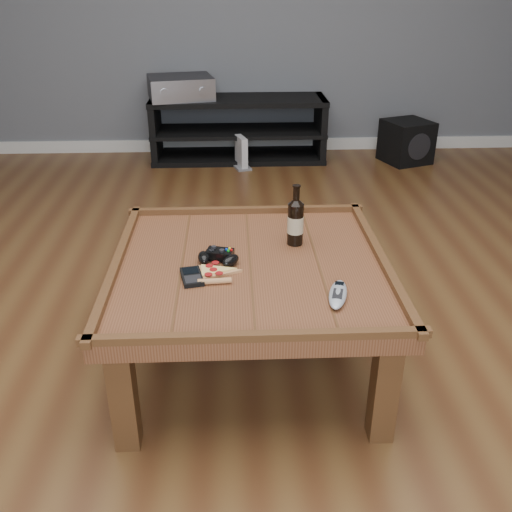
{
  "coord_description": "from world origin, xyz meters",
  "views": [
    {
      "loc": [
        -0.06,
        -1.85,
        1.42
      ],
      "look_at": [
        0.02,
        -0.08,
        0.52
      ],
      "focal_mm": 40.0,
      "sensor_mm": 36.0,
      "label": 1
    }
  ],
  "objects_px": {
    "coffee_table": "(250,277)",
    "remote_control": "(338,294)",
    "pizza_slice": "(214,273)",
    "beer_bottle": "(295,221)",
    "game_console": "(241,154)",
    "smartphone": "(192,277)",
    "av_receiver": "(181,87)",
    "subwoofer": "(406,142)",
    "media_console": "(238,129)",
    "game_controller": "(218,257)"
  },
  "relations": [
    {
      "from": "media_console",
      "to": "smartphone",
      "type": "height_order",
      "value": "media_console"
    },
    {
      "from": "av_receiver",
      "to": "subwoofer",
      "type": "relative_size",
      "value": 1.3
    },
    {
      "from": "coffee_table",
      "to": "pizza_slice",
      "type": "distance_m",
      "value": 0.17
    },
    {
      "from": "av_receiver",
      "to": "game_console",
      "type": "bearing_deg",
      "value": -38.57
    },
    {
      "from": "coffee_table",
      "to": "remote_control",
      "type": "relative_size",
      "value": 5.22
    },
    {
      "from": "pizza_slice",
      "to": "game_console",
      "type": "xyz_separation_m",
      "value": [
        0.15,
        2.59,
        -0.34
      ]
    },
    {
      "from": "media_console",
      "to": "game_controller",
      "type": "height_order",
      "value": "media_console"
    },
    {
      "from": "media_console",
      "to": "subwoofer",
      "type": "distance_m",
      "value": 1.36
    },
    {
      "from": "pizza_slice",
      "to": "subwoofer",
      "type": "height_order",
      "value": "pizza_slice"
    },
    {
      "from": "game_controller",
      "to": "subwoofer",
      "type": "relative_size",
      "value": 0.39
    },
    {
      "from": "media_console",
      "to": "game_controller",
      "type": "xyz_separation_m",
      "value": [
        -0.12,
        -2.74,
        0.23
      ]
    },
    {
      "from": "beer_bottle",
      "to": "subwoofer",
      "type": "xyz_separation_m",
      "value": [
        1.17,
        2.46,
        -0.38
      ]
    },
    {
      "from": "smartphone",
      "to": "game_console",
      "type": "bearing_deg",
      "value": 73.64
    },
    {
      "from": "beer_bottle",
      "to": "subwoofer",
      "type": "height_order",
      "value": "beer_bottle"
    },
    {
      "from": "smartphone",
      "to": "media_console",
      "type": "bearing_deg",
      "value": 74.38
    },
    {
      "from": "coffee_table",
      "to": "pizza_slice",
      "type": "xyz_separation_m",
      "value": [
        -0.13,
        -0.08,
        0.07
      ]
    },
    {
      "from": "coffee_table",
      "to": "beer_bottle",
      "type": "bearing_deg",
      "value": 41.2
    },
    {
      "from": "game_controller",
      "to": "subwoofer",
      "type": "distance_m",
      "value": 3.01
    },
    {
      "from": "game_console",
      "to": "remote_control",
      "type": "bearing_deg",
      "value": -102.06
    },
    {
      "from": "smartphone",
      "to": "game_console",
      "type": "distance_m",
      "value": 2.65
    },
    {
      "from": "smartphone",
      "to": "remote_control",
      "type": "xyz_separation_m",
      "value": [
        0.49,
        -0.15,
        0.01
      ]
    },
    {
      "from": "remote_control",
      "to": "game_console",
      "type": "distance_m",
      "value": 2.8
    },
    {
      "from": "smartphone",
      "to": "av_receiver",
      "type": "height_order",
      "value": "av_receiver"
    },
    {
      "from": "game_controller",
      "to": "remote_control",
      "type": "height_order",
      "value": "game_controller"
    },
    {
      "from": "game_console",
      "to": "av_receiver",
      "type": "bearing_deg",
      "value": 135.74
    },
    {
      "from": "beer_bottle",
      "to": "pizza_slice",
      "type": "xyz_separation_m",
      "value": [
        -0.31,
        -0.24,
        -0.09
      ]
    },
    {
      "from": "coffee_table",
      "to": "subwoofer",
      "type": "height_order",
      "value": "coffee_table"
    },
    {
      "from": "pizza_slice",
      "to": "remote_control",
      "type": "height_order",
      "value": "remote_control"
    },
    {
      "from": "media_console",
      "to": "remote_control",
      "type": "bearing_deg",
      "value": -84.71
    },
    {
      "from": "remote_control",
      "to": "av_receiver",
      "type": "height_order",
      "value": "av_receiver"
    },
    {
      "from": "media_console",
      "to": "beer_bottle",
      "type": "bearing_deg",
      "value": -86.0
    },
    {
      "from": "beer_bottle",
      "to": "game_console",
      "type": "distance_m",
      "value": 2.4
    },
    {
      "from": "coffee_table",
      "to": "remote_control",
      "type": "height_order",
      "value": "remote_control"
    },
    {
      "from": "remote_control",
      "to": "media_console",
      "type": "bearing_deg",
      "value": 110.01
    },
    {
      "from": "media_console",
      "to": "beer_bottle",
      "type": "height_order",
      "value": "beer_bottle"
    },
    {
      "from": "pizza_slice",
      "to": "beer_bottle",
      "type": "bearing_deg",
      "value": 33.45
    },
    {
      "from": "coffee_table",
      "to": "remote_control",
      "type": "xyz_separation_m",
      "value": [
        0.28,
        -0.26,
        0.07
      ]
    },
    {
      "from": "beer_bottle",
      "to": "remote_control",
      "type": "xyz_separation_m",
      "value": [
        0.1,
        -0.42,
        -0.08
      ]
    },
    {
      "from": "coffee_table",
      "to": "beer_bottle",
      "type": "height_order",
      "value": "beer_bottle"
    },
    {
      "from": "coffee_table",
      "to": "subwoofer",
      "type": "bearing_deg",
      "value": 62.6
    },
    {
      "from": "game_controller",
      "to": "pizza_slice",
      "type": "distance_m",
      "value": 0.1
    },
    {
      "from": "coffee_table",
      "to": "pizza_slice",
      "type": "bearing_deg",
      "value": -147.61
    },
    {
      "from": "beer_bottle",
      "to": "coffee_table",
      "type": "bearing_deg",
      "value": -138.8
    },
    {
      "from": "coffee_table",
      "to": "remote_control",
      "type": "distance_m",
      "value": 0.39
    },
    {
      "from": "beer_bottle",
      "to": "media_console",
      "type": "bearing_deg",
      "value": 94.0
    },
    {
      "from": "coffee_table",
      "to": "subwoofer",
      "type": "distance_m",
      "value": 2.95
    },
    {
      "from": "smartphone",
      "to": "game_console",
      "type": "height_order",
      "value": "smartphone"
    },
    {
      "from": "coffee_table",
      "to": "av_receiver",
      "type": "relative_size",
      "value": 1.85
    },
    {
      "from": "pizza_slice",
      "to": "subwoofer",
      "type": "relative_size",
      "value": 0.5
    },
    {
      "from": "media_console",
      "to": "av_receiver",
      "type": "bearing_deg",
      "value": -179.21
    }
  ]
}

